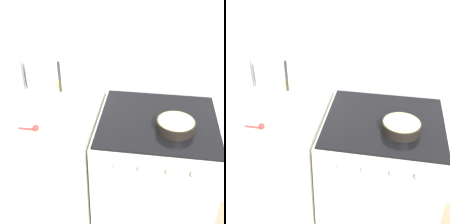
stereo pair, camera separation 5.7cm
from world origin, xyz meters
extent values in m
cube|color=silver|center=(0.00, 0.67, 1.20)|extent=(4.43, 0.05, 2.40)
cube|color=silver|center=(-0.36, 0.32, 0.47)|extent=(0.71, 0.64, 0.94)
cube|color=white|center=(0.36, 0.32, 0.46)|extent=(0.70, 0.64, 0.93)
cube|color=black|center=(0.36, 0.32, 0.93)|extent=(0.67, 0.62, 0.01)
cylinder|color=white|center=(0.17, -0.01, 0.86)|extent=(0.04, 0.02, 0.04)
cylinder|color=white|center=(0.29, -0.01, 0.86)|extent=(0.04, 0.02, 0.04)
cylinder|color=white|center=(0.43, -0.01, 0.86)|extent=(0.04, 0.02, 0.04)
cylinder|color=white|center=(0.56, -0.01, 0.86)|extent=(0.04, 0.02, 0.04)
cylinder|color=white|center=(-0.26, 0.33, 1.00)|extent=(0.30, 0.30, 0.13)
cylinder|color=#EFDB8C|center=(-0.26, 0.33, 1.04)|extent=(0.26, 0.26, 0.07)
cylinder|color=#333333|center=(-0.21, 0.33, 1.11)|extent=(0.02, 0.02, 0.30)
cylinder|color=black|center=(0.46, 0.24, 0.97)|extent=(0.21, 0.21, 0.05)
cylinder|color=#EFDB8C|center=(0.46, 0.24, 0.97)|extent=(0.20, 0.20, 0.05)
cylinder|color=silver|center=(-0.61, 0.54, 1.05)|extent=(0.15, 0.15, 0.22)
cylinder|color=olive|center=(-0.61, 0.54, 1.00)|extent=(0.13, 0.13, 0.13)
cylinder|color=#B2B2B7|center=(-0.61, 0.54, 1.17)|extent=(0.14, 0.14, 0.02)
cylinder|color=silver|center=(-0.42, 0.54, 1.06)|extent=(0.16, 0.16, 0.25)
cylinder|color=red|center=(-0.42, 0.54, 1.01)|extent=(0.14, 0.14, 0.15)
cylinder|color=#B2B2B7|center=(-0.42, 0.54, 1.20)|extent=(0.14, 0.14, 0.02)
cylinder|color=silver|center=(-0.49, 0.16, 0.99)|extent=(0.08, 0.08, 0.10)
cube|color=beige|center=(-0.18, 0.18, 0.94)|extent=(0.24, 0.30, 0.01)
cylinder|color=red|center=(-0.35, 0.12, 0.94)|extent=(0.09, 0.01, 0.01)
sphere|color=red|center=(-0.30, 0.12, 0.96)|extent=(0.04, 0.04, 0.04)
camera|label=1|loc=(0.32, -1.19, 1.94)|focal=50.00mm
camera|label=2|loc=(0.37, -1.18, 1.94)|focal=50.00mm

